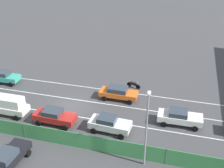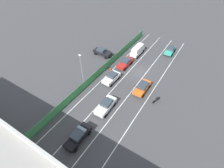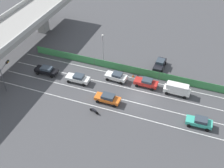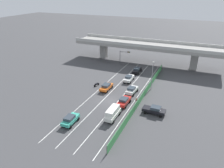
{
  "view_description": "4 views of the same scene",
  "coord_description": "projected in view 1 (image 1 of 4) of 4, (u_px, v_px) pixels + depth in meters",
  "views": [
    {
      "loc": [
        25.98,
        12.22,
        17.95
      ],
      "look_at": [
        -2.32,
        4.38,
        2.46
      ],
      "focal_mm": 45.71,
      "sensor_mm": 36.0,
      "label": 1
    },
    {
      "loc": [
        -11.37,
        28.64,
        23.63
      ],
      "look_at": [
        1.7,
        7.92,
        1.61
      ],
      "focal_mm": 28.13,
      "sensor_mm": 36.0,
      "label": 2
    },
    {
      "loc": [
        -37.69,
        -8.75,
        34.61
      ],
      "look_at": [
        0.04,
        5.34,
        1.53
      ],
      "focal_mm": 45.06,
      "sensor_mm": 36.0,
      "label": 3
    },
    {
      "loc": [
        17.37,
        -39.23,
        23.45
      ],
      "look_at": [
        -1.91,
        5.45,
        1.66
      ],
      "focal_mm": 34.39,
      "sensor_mm": 36.0,
      "label": 4
    }
  ],
  "objects": [
    {
      "name": "car_taxi_teal",
      "position": [
        4.0,
        76.0,
        38.43
      ],
      "size": [
        2.08,
        4.28,
        1.67
      ],
      "color": "teal",
      "rests_on": "ground"
    },
    {
      "name": "lane_line_right_edge",
      "position": [
        96.0,
        140.0,
        27.95
      ],
      "size": [
        0.14,
        45.54,
        0.01
      ],
      "primitive_type": "cube",
      "color": "silver",
      "rests_on": "ground"
    },
    {
      "name": "traffic_cone",
      "position": [
        76.0,
        136.0,
        28.05
      ],
      "size": [
        0.47,
        0.47,
        0.7
      ],
      "color": "orange",
      "rests_on": "ground"
    },
    {
      "name": "car_sedan_red",
      "position": [
        54.0,
        116.0,
        30.09
      ],
      "size": [
        2.08,
        4.53,
        1.67
      ],
      "color": "red",
      "rests_on": "ground"
    },
    {
      "name": "motorcycle",
      "position": [
        134.0,
        84.0,
        37.37
      ],
      "size": [
        0.8,
        1.89,
        0.93
      ],
      "color": "black",
      "rests_on": "ground"
    },
    {
      "name": "ground_plane",
      "position": [
        71.0,
        107.0,
        33.4
      ],
      "size": [
        300.0,
        300.0,
        0.0
      ],
      "primitive_type": "plane",
      "color": "#424244"
    },
    {
      "name": "car_taxi_orange",
      "position": [
        118.0,
        92.0,
        34.57
      ],
      "size": [
        2.04,
        4.61,
        1.63
      ],
      "color": "orange",
      "rests_on": "ground"
    },
    {
      "name": "parked_sedan_dark",
      "position": [
        8.0,
        158.0,
        24.44
      ],
      "size": [
        4.69,
        2.16,
        1.69
      ],
      "color": "black",
      "rests_on": "ground"
    },
    {
      "name": "car_sedan_white",
      "position": [
        110.0,
        124.0,
        28.88
      ],
      "size": [
        2.21,
        4.32,
        1.69
      ],
      "color": "white",
      "rests_on": "ground"
    },
    {
      "name": "lane_line_left_edge",
      "position": [
        121.0,
        92.0,
        36.6
      ],
      "size": [
        0.14,
        45.54,
        0.01
      ],
      "primitive_type": "cube",
      "color": "silver",
      "rests_on": "ground"
    },
    {
      "name": "car_hatchback_white",
      "position": [
        180.0,
        117.0,
        29.95
      ],
      "size": [
        2.12,
        4.69,
        1.66
      ],
      "color": "silver",
      "rests_on": "ground"
    },
    {
      "name": "street_lamp",
      "position": [
        147.0,
        123.0,
        23.03
      ],
      "size": [
        0.6,
        0.36,
        7.35
      ],
      "color": "gray",
      "rests_on": "ground"
    },
    {
      "name": "lane_line_mid_right",
      "position": [
        106.0,
        121.0,
        30.83
      ],
      "size": [
        0.14,
        45.54,
        0.01
      ],
      "primitive_type": "cube",
      "color": "silver",
      "rests_on": "ground"
    },
    {
      "name": "lane_line_mid_left",
      "position": [
        114.0,
        105.0,
        33.72
      ],
      "size": [
        0.14,
        45.54,
        0.01
      ],
      "primitive_type": "cube",
      "color": "silver",
      "rests_on": "ground"
    },
    {
      "name": "car_van_white",
      "position": [
        6.0,
        104.0,
        31.5
      ],
      "size": [
        1.94,
        4.87,
        2.22
      ],
      "color": "silver",
      "rests_on": "ground"
    },
    {
      "name": "green_fence",
      "position": [
        91.0,
        143.0,
        26.36
      ],
      "size": [
        0.1,
        41.64,
        1.67
      ],
      "color": "#3D8E4C",
      "rests_on": "ground"
    }
  ]
}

